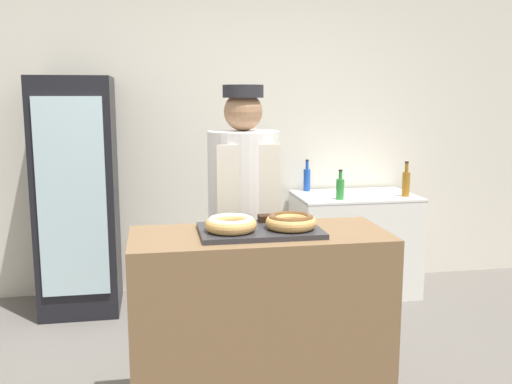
# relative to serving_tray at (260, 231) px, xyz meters

# --- Properties ---
(wall_back) EXTENTS (8.00, 0.06, 2.70)m
(wall_back) POSITION_rel_serving_tray_xyz_m (0.00, 2.13, 0.37)
(wall_back) COLOR silver
(wall_back) RESTS_ON ground_plane
(display_counter) EXTENTS (1.22, 0.53, 0.97)m
(display_counter) POSITION_rel_serving_tray_xyz_m (0.00, 0.00, -0.50)
(display_counter) COLOR brown
(display_counter) RESTS_ON ground_plane
(serving_tray) EXTENTS (0.57, 0.37, 0.02)m
(serving_tray) POSITION_rel_serving_tray_xyz_m (0.00, 0.00, 0.00)
(serving_tray) COLOR #2D2D33
(serving_tray) RESTS_ON display_counter
(donut_light_glaze) EXTENTS (0.24, 0.24, 0.07)m
(donut_light_glaze) POSITION_rel_serving_tray_xyz_m (-0.14, -0.04, 0.05)
(donut_light_glaze) COLOR tan
(donut_light_glaze) RESTS_ON serving_tray
(donut_chocolate_glaze) EXTENTS (0.24, 0.24, 0.07)m
(donut_chocolate_glaze) POSITION_rel_serving_tray_xyz_m (0.14, -0.04, 0.05)
(donut_chocolate_glaze) COLOR tan
(donut_chocolate_glaze) RESTS_ON serving_tray
(brownie_back_left) EXTENTS (0.07, 0.07, 0.03)m
(brownie_back_left) POSITION_rel_serving_tray_xyz_m (-0.05, 0.14, 0.03)
(brownie_back_left) COLOR black
(brownie_back_left) RESTS_ON serving_tray
(brownie_back_right) EXTENTS (0.07, 0.07, 0.03)m
(brownie_back_right) POSITION_rel_serving_tray_xyz_m (0.05, 0.14, 0.03)
(brownie_back_right) COLOR black
(brownie_back_right) RESTS_ON serving_tray
(baker_person) EXTENTS (0.41, 0.41, 1.67)m
(baker_person) POSITION_rel_serving_tray_xyz_m (0.02, 0.61, -0.11)
(baker_person) COLOR #4C4C51
(baker_person) RESTS_ON ground_plane
(beverage_fridge) EXTENTS (0.56, 0.59, 1.74)m
(beverage_fridge) POSITION_rel_serving_tray_xyz_m (-1.05, 1.75, -0.11)
(beverage_fridge) COLOR black
(beverage_fridge) RESTS_ON ground_plane
(chest_freezer) EXTENTS (0.96, 0.63, 0.82)m
(chest_freezer) POSITION_rel_serving_tray_xyz_m (1.12, 1.76, -0.57)
(chest_freezer) COLOR white
(chest_freezer) RESTS_ON ground_plane
(bottle_blue) EXTENTS (0.06, 0.06, 0.26)m
(bottle_blue) POSITION_rel_serving_tray_xyz_m (0.78, 2.00, -0.06)
(bottle_blue) COLOR #1E4CB2
(bottle_blue) RESTS_ON chest_freezer
(bottle_amber) EXTENTS (0.06, 0.06, 0.28)m
(bottle_amber) POSITION_rel_serving_tray_xyz_m (1.48, 1.61, -0.05)
(bottle_amber) COLOR #99661E
(bottle_amber) RESTS_ON chest_freezer
(bottle_green) EXTENTS (0.06, 0.06, 0.23)m
(bottle_green) POSITION_rel_serving_tray_xyz_m (0.92, 1.57, -0.07)
(bottle_green) COLOR #2D8C38
(bottle_green) RESTS_ON chest_freezer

